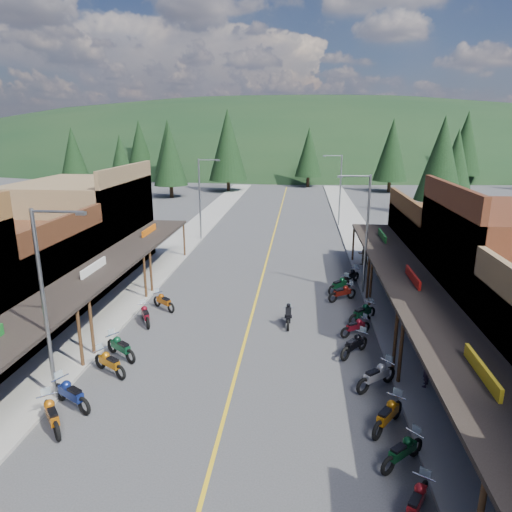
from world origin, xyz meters
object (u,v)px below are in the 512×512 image
(pine_1, at_px, (168,146))
(bike_east_11, at_px, (340,284))
(streetlight_0, at_px, (47,299))
(streetlight_2, at_px, (365,229))
(shop_west_2, at_px, (11,278))
(bike_west_5, at_px, (71,393))
(bike_east_6, at_px, (377,375))
(pine_8, at_px, (121,164))
(bike_east_10, at_px, (342,292))
(pine_10, at_px, (170,155))
(bike_west_8, at_px, (145,314))
(bike_west_7, at_px, (121,346))
(bike_east_12, at_px, (351,276))
(streetlight_1, at_px, (201,196))
(pine_11, at_px, (442,158))
(pine_0, at_px, (73,152))
(bike_west_9, at_px, (164,301))
(bike_east_8, at_px, (356,326))
(pedestrian_east_a, at_px, (427,369))
(pedestrian_east_b, at_px, (363,254))
(bike_east_7, at_px, (354,344))
(pine_3, at_px, (309,152))
(pine_4, at_px, (392,150))
(shop_east_3, at_px, (453,248))
(bike_east_4, at_px, (403,450))
(pine_2, at_px, (228,145))
(bike_west_6, at_px, (109,362))
(pine_5, at_px, (466,143))
(shop_west_3, at_px, (85,226))
(rider_on_bike, at_px, (288,316))
(bike_east_5, at_px, (388,414))
(streetlight_3, at_px, (339,187))

(pine_1, height_order, bike_east_11, pine_1)
(streetlight_0, height_order, streetlight_2, same)
(shop_west_2, height_order, pine_1, pine_1)
(bike_west_5, xyz_separation_m, bike_east_6, (12.37, 2.64, -0.01))
(pine_8, bearing_deg, bike_east_10, -50.51)
(pine_10, bearing_deg, bike_west_8, -75.96)
(pine_1, relative_size, bike_east_6, 5.46)
(bike_west_7, bearing_deg, bike_east_12, -9.10)
(pine_8, xyz_separation_m, bike_east_12, (28.45, -30.07, -5.35))
(streetlight_1, distance_m, pine_11, 31.46)
(pine_1, bearing_deg, pine_8, -86.19)
(pine_0, relative_size, bike_west_9, 5.30)
(bike_east_8, xyz_separation_m, pedestrian_east_a, (2.42, -5.04, 0.41))
(pedestrian_east_a, distance_m, pedestrian_east_b, 18.16)
(bike_west_8, distance_m, bike_east_7, 11.80)
(pine_11, relative_size, pedestrian_east_a, 7.62)
(bike_west_8, bearing_deg, bike_west_9, 50.20)
(pine_3, distance_m, pine_4, 15.25)
(pine_4, relative_size, bike_east_12, 5.66)
(bike_east_6, distance_m, bike_east_8, 5.20)
(shop_east_3, bearing_deg, pine_11, 76.83)
(bike_east_4, bearing_deg, pine_11, 121.31)
(pine_3, height_order, bike_east_10, pine_3)
(pine_3, height_order, bike_east_7, pine_3)
(bike_west_9, xyz_separation_m, pedestrian_east_b, (13.40, 10.58, 0.46))
(bike_east_12, distance_m, pedestrian_east_a, 13.72)
(streetlight_2, distance_m, pine_3, 58.11)
(pine_2, xyz_separation_m, bike_east_8, (15.87, -56.62, -7.44))
(bike_east_8, bearing_deg, bike_west_5, -91.58)
(bike_west_9, relative_size, bike_east_10, 0.98)
(bike_west_6, bearing_deg, bike_west_8, 35.01)
(pine_11, distance_m, pedestrian_east_a, 43.72)
(bike_west_5, bearing_deg, bike_east_11, -8.59)
(pine_5, xyz_separation_m, pine_11, (-14.00, -34.00, -0.80))
(shop_west_2, relative_size, bike_east_4, 5.26)
(shop_east_3, bearing_deg, bike_west_9, -159.01)
(shop_west_3, distance_m, pine_4, 58.27)
(rider_on_bike, bearing_deg, streetlight_0, -139.13)
(bike_west_9, height_order, bike_east_6, bike_east_6)
(pine_1, relative_size, pine_4, 1.00)
(streetlight_1, height_order, bike_east_6, streetlight_1)
(pine_10, distance_m, bike_east_5, 61.84)
(bike_west_9, bearing_deg, bike_east_5, -93.17)
(streetlight_3, xyz_separation_m, bike_east_6, (-0.77, -33.81, -3.81))
(streetlight_2, height_order, bike_east_7, streetlight_2)
(pine_5, bearing_deg, shop_west_3, -128.21)
(pine_0, bearing_deg, streetlight_2, -48.99)
(shop_east_3, xyz_separation_m, bike_west_9, (-19.26, -7.39, -1.94))
(shop_east_3, xyz_separation_m, bike_east_10, (-8.17, -4.77, -1.93))
(bike_west_6, relative_size, pedestrian_east_a, 1.35)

